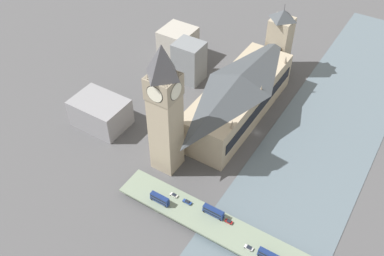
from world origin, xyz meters
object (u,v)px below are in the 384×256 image
(double_decker_bus_mid, at_px, (160,199))
(car_northbound_lead, at_px, (249,248))
(double_decker_bus_lead, at_px, (213,212))
(car_southbound_tail, at_px, (229,222))
(parliament_hall, at_px, (239,96))
(road_bridge, at_px, (259,248))
(double_decker_bus_rear, at_px, (270,256))
(clock_tower, at_px, (165,107))
(victoria_tower, at_px, (279,41))
(car_northbound_mid, at_px, (174,195))
(car_southbound_lead, at_px, (187,202))

(double_decker_bus_mid, bearing_deg, car_northbound_lead, -179.87)
(double_decker_bus_lead, relative_size, car_southbound_tail, 2.89)
(parliament_hall, xyz_separation_m, car_northbound_lead, (-49.75, 83.92, -10.52))
(parliament_hall, relative_size, double_decker_bus_lead, 8.45)
(road_bridge, relative_size, car_southbound_tail, 39.67)
(road_bridge, bearing_deg, double_decker_bus_rear, 151.43)
(road_bridge, bearing_deg, car_northbound_lead, 41.34)
(clock_tower, height_order, victoria_tower, clock_tower)
(clock_tower, distance_m, double_decker_bus_rear, 85.45)
(parliament_hall, relative_size, double_decker_bus_mid, 9.01)
(victoria_tower, distance_m, double_decker_bus_rear, 155.02)
(parliament_hall, bearing_deg, clock_tower, 76.85)
(clock_tower, bearing_deg, double_decker_bus_rear, 160.13)
(parliament_hall, bearing_deg, double_decker_bus_rear, 125.54)
(car_northbound_lead, relative_size, car_northbound_mid, 1.02)
(road_bridge, bearing_deg, car_southbound_lead, -4.69)
(car_southbound_tail, bearing_deg, clock_tower, -21.17)
(double_decker_bus_mid, height_order, car_southbound_lead, double_decker_bus_mid)
(victoria_tower, height_order, double_decker_bus_mid, victoria_tower)
(road_bridge, bearing_deg, victoria_tower, -68.82)
(double_decker_bus_lead, height_order, car_southbound_tail, double_decker_bus_lead)
(victoria_tower, xyz_separation_m, road_bridge, (-53.66, 138.46, -19.89))
(double_decker_bus_lead, distance_m, double_decker_bus_rear, 34.16)
(clock_tower, bearing_deg, car_southbound_lead, 142.36)
(clock_tower, bearing_deg, double_decker_bus_lead, 154.67)
(victoria_tower, relative_size, car_southbound_tail, 13.20)
(victoria_tower, bearing_deg, double_decker_bus_lead, 101.26)
(clock_tower, relative_size, double_decker_bus_rear, 6.87)
(double_decker_bus_lead, bearing_deg, double_decker_bus_rear, 167.24)
(victoria_tower, bearing_deg, double_decker_bus_mid, 90.10)
(parliament_hall, distance_m, double_decker_bus_lead, 81.46)
(clock_tower, height_order, car_northbound_lead, clock_tower)
(double_decker_bus_rear, bearing_deg, car_southbound_lead, -8.19)
(parliament_hall, distance_m, car_southbound_lead, 78.75)
(road_bridge, xyz_separation_m, car_northbound_lead, (3.86, 3.39, 1.50))
(double_decker_bus_mid, relative_size, car_southbound_tail, 2.71)
(parliament_hall, distance_m, car_southbound_tail, 84.73)
(parliament_hall, xyz_separation_m, victoria_tower, (0.05, -57.93, 7.88))
(car_southbound_tail, bearing_deg, double_decker_bus_lead, 1.00)
(double_decker_bus_mid, bearing_deg, car_southbound_tail, -167.61)
(parliament_hall, height_order, car_southbound_lead, parliament_hall)
(car_northbound_mid, bearing_deg, car_northbound_lead, 171.50)
(double_decker_bus_mid, bearing_deg, double_decker_bus_rear, -179.99)
(road_bridge, distance_m, car_southbound_lead, 41.73)
(car_southbound_lead, xyz_separation_m, car_southbound_tail, (-23.20, -0.79, -0.03))
(parliament_hall, height_order, double_decker_bus_rear, parliament_hall)
(double_decker_bus_mid, xyz_separation_m, car_northbound_mid, (-3.77, -6.96, -2.05))
(road_bridge, bearing_deg, parliament_hall, -56.35)
(clock_tower, bearing_deg, road_bridge, 161.03)
(double_decker_bus_rear, bearing_deg, parliament_hall, -54.46)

